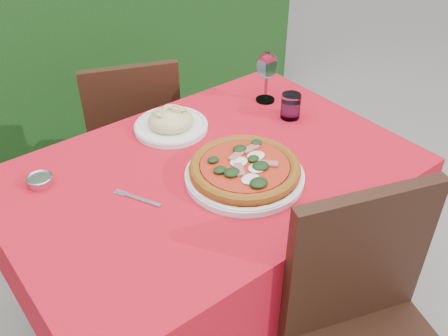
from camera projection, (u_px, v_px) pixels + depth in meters
ground at (212, 317)px, 2.01m from camera, size 60.00×60.00×0.00m
dining_table at (210, 205)px, 1.66m from camera, size 1.26×0.86×0.75m
chair_near at (370, 330)px, 1.34m from camera, size 0.53×0.53×0.93m
chair_far at (134, 135)px, 2.20m from camera, size 0.50×0.50×0.86m
pizza_plate at (245, 170)px, 1.50m from camera, size 0.37×0.37×0.07m
pasta_plate at (171, 123)px, 1.74m from camera, size 0.26×0.26×0.07m
water_glass at (291, 107)px, 1.79m from camera, size 0.07×0.07×0.09m
wine_glass at (267, 67)px, 1.84m from camera, size 0.08×0.08×0.20m
fork at (142, 200)px, 1.44m from camera, size 0.10×0.16×0.00m
steel_ramekin at (40, 181)px, 1.49m from camera, size 0.07×0.07×0.03m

